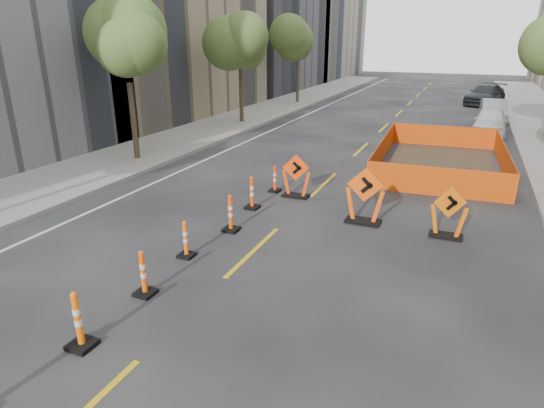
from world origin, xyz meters
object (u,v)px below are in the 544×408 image
at_px(chevron_sign_right, 449,212).
at_px(parked_car_near, 490,122).
at_px(channelizer_2, 78,320).
at_px(chevron_sign_center, 365,196).
at_px(parked_car_far, 485,95).
at_px(channelizer_7, 275,179).
at_px(channelizer_3, 143,273).
at_px(parked_car_mid, 493,111).
at_px(channelizer_6, 252,193).
at_px(chevron_sign_left, 296,176).
at_px(channelizer_5, 231,213).
at_px(channelizer_4, 186,239).

xyz_separation_m(chevron_sign_right, parked_car_near, (1.31, 15.53, -0.01)).
bearing_deg(channelizer_2, chevron_sign_right, 53.34).
bearing_deg(chevron_sign_center, parked_car_far, 76.81).
height_order(channelizer_7, parked_car_far, parked_car_far).
relative_size(channelizer_3, chevron_sign_right, 0.71).
distance_m(channelizer_3, parked_car_mid, 26.77).
xyz_separation_m(channelizer_6, parked_car_near, (7.02, 15.61, 0.19)).
bearing_deg(channelizer_2, chevron_sign_left, 85.86).
height_order(channelizer_3, channelizer_5, channelizer_5).
bearing_deg(parked_car_far, channelizer_5, -86.99).
relative_size(channelizer_3, parked_car_far, 0.19).
distance_m(channelizer_6, parked_car_mid, 21.60).
height_order(channelizer_4, parked_car_near, parked_car_near).
height_order(channelizer_6, chevron_sign_right, chevron_sign_right).
xyz_separation_m(channelizer_3, channelizer_7, (-0.14, 7.29, -0.04)).
xyz_separation_m(parked_car_mid, parked_car_far, (-0.37, 8.24, 0.09)).
xyz_separation_m(channelizer_7, chevron_sign_center, (3.44, -1.62, 0.37)).
bearing_deg(parked_car_near, chevron_sign_left, -110.81).
relative_size(channelizer_6, parked_car_far, 0.20).
xyz_separation_m(channelizer_4, parked_car_mid, (7.32, 23.98, 0.20)).
bearing_deg(channelizer_5, parked_car_mid, 72.32).
distance_m(channelizer_3, channelizer_6, 5.47).
bearing_deg(channelizer_7, parked_car_mid, 68.53).
bearing_deg(channelizer_7, channelizer_4, -90.39).
bearing_deg(channelizer_4, channelizer_3, -84.37).
distance_m(channelizer_7, parked_car_far, 27.63).
bearing_deg(channelizer_4, channelizer_2, -85.94).
distance_m(channelizer_2, chevron_sign_right, 9.18).
height_order(channelizer_5, channelizer_6, channelizer_5).
bearing_deg(chevron_sign_center, chevron_sign_right, -9.35).
bearing_deg(chevron_sign_right, parked_car_far, 64.61).
xyz_separation_m(channelizer_5, parked_car_mid, (7.06, 22.16, 0.14)).
distance_m(channelizer_2, channelizer_7, 9.11).
relative_size(chevron_sign_center, parked_car_far, 0.31).
relative_size(channelizer_5, parked_car_near, 0.26).
distance_m(channelizer_6, channelizer_7, 1.82).
bearing_deg(channelizer_2, channelizer_5, 90.01).
bearing_deg(chevron_sign_right, channelizer_3, -158.06).
bearing_deg(channelizer_5, channelizer_2, -89.99).
bearing_deg(parked_car_mid, channelizer_4, -109.78).
height_order(channelizer_5, parked_car_near, parked_car_near).
relative_size(channelizer_4, chevron_sign_left, 0.65).
relative_size(channelizer_2, parked_car_mid, 0.27).
xyz_separation_m(channelizer_2, channelizer_6, (-0.22, 7.29, -0.03)).
distance_m(chevron_sign_center, parked_car_near, 15.82).
bearing_deg(chevron_sign_center, channelizer_2, -119.48).
bearing_deg(channelizer_3, parked_car_far, 78.76).
xyz_separation_m(channelizer_4, parked_car_far, (6.95, 32.22, 0.30)).
relative_size(channelizer_2, parked_car_near, 0.26).
bearing_deg(chevron_sign_left, channelizer_5, -116.70).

